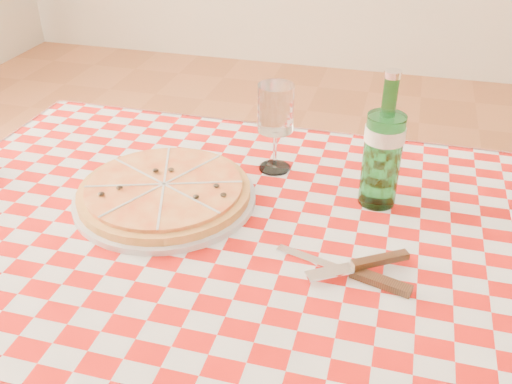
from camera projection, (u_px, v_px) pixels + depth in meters
dining_table at (258, 287)px, 1.00m from camera, size 1.20×0.80×0.75m
tablecloth at (258, 244)px, 0.95m from camera, size 1.30×0.90×0.01m
pizza_plate at (164, 190)px, 1.05m from camera, size 0.43×0.43×0.04m
water_bottle at (384, 140)px, 0.99m from camera, size 0.09×0.09×0.25m
wine_glass at (275, 129)px, 1.12m from camera, size 0.07×0.07×0.18m
cutlery at (352, 268)px, 0.88m from camera, size 0.28×0.25×0.03m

